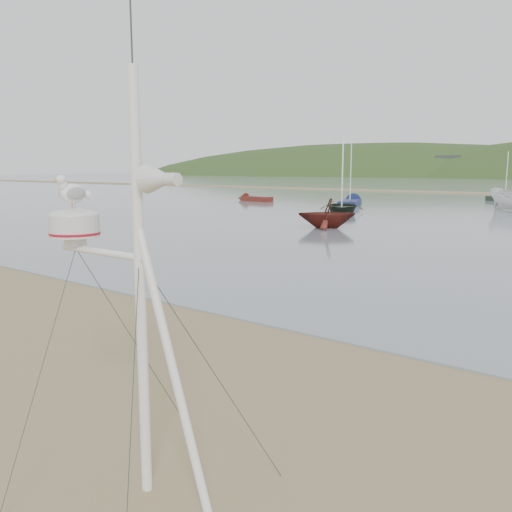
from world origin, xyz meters
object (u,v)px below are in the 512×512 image
Objects in this scene: boat_dark at (342,182)px; dinghy_red_far at (250,199)px; mast_rig at (135,375)px; boat_red at (327,200)px; sailboat_blue_near at (352,202)px.

boat_dark is 0.99× the size of dinghy_red_far.
mast_rig reaches higher than dinghy_red_far.
boat_red is 0.67× the size of dinghy_red_far.
boat_dark is 10.32m from boat_red.
boat_dark is at bearing -66.11° from sailboat_blue_near.
boat_red is (-11.42, 22.83, 0.35)m from mast_rig.
boat_red is at bearing -65.66° from sailboat_blue_near.
boat_dark is 1.48× the size of boat_red.
dinghy_red_far is 0.74× the size of sailboat_blue_near.
mast_rig is 1.12× the size of boat_dark.
dinghy_red_far is (-19.32, 17.11, -1.33)m from boat_red.
boat_dark is at bearing -27.36° from dinghy_red_far.
boat_red is 25.85m from dinghy_red_far.
sailboat_blue_near is at bearing 7.78° from dinghy_red_far.
mast_rig is 45.95m from sailboat_blue_near.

